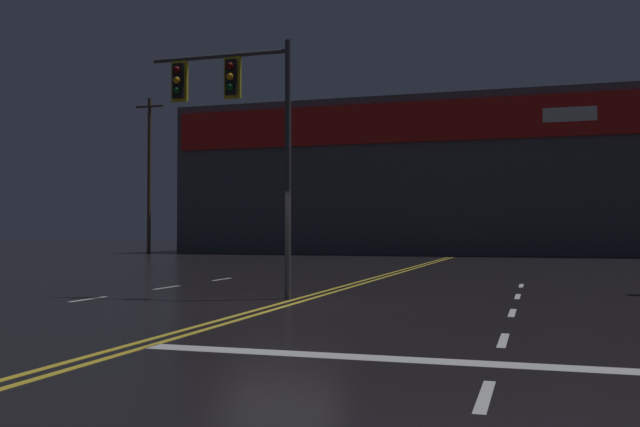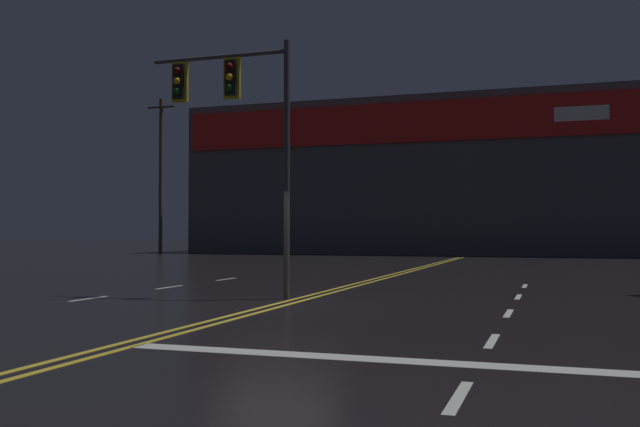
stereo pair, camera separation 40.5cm
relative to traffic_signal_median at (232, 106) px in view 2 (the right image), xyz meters
The scene contains 5 objects.
ground_plane 5.05m from the traffic_signal_median, 38.78° to the right, with size 200.00×200.00×0.00m, color black.
road_markings 5.75m from the traffic_signal_median, 42.86° to the right, with size 13.95×60.00×0.01m.
traffic_signal_median is the anchor object (origin of this frame).
building_backdrop 36.42m from the traffic_signal_median, 87.28° to the left, with size 40.43×10.23×10.75m.
utility_pole_row 29.77m from the traffic_signal_median, 87.50° to the left, with size 44.61×0.26×11.19m.
Camera 2 is at (5.57, -13.92, 1.53)m, focal length 40.00 mm.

